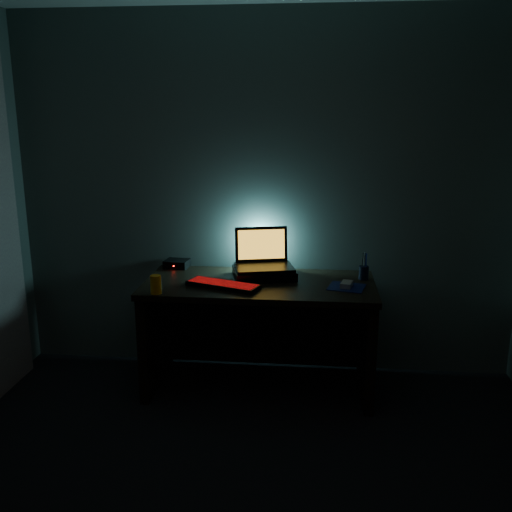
# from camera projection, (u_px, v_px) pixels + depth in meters

# --- Properties ---
(room) EXTENTS (3.50, 4.00, 2.50)m
(room) POSITION_uv_depth(u_px,v_px,m) (216.00, 280.00, 2.03)
(room) COLOR black
(room) RESTS_ON ground
(desk) EXTENTS (1.50, 0.70, 0.75)m
(desk) POSITION_uv_depth(u_px,v_px,m) (260.00, 317.00, 3.83)
(desk) COLOR black
(desk) RESTS_ON ground
(riser) EXTENTS (0.46, 0.39, 0.06)m
(riser) POSITION_uv_depth(u_px,v_px,m) (264.00, 273.00, 3.82)
(riser) COLOR black
(riser) RESTS_ON desk
(laptop) EXTENTS (0.43, 0.36, 0.26)m
(laptop) POSITION_uv_depth(u_px,v_px,m) (263.00, 258.00, 3.84)
(laptop) COLOR black
(laptop) RESTS_ON riser
(keyboard) EXTENTS (0.50, 0.30, 0.03)m
(keyboard) POSITION_uv_depth(u_px,v_px,m) (223.00, 285.00, 3.61)
(keyboard) COLOR black
(keyboard) RESTS_ON desk
(mousepad) EXTENTS (0.26, 0.25, 0.00)m
(mousepad) POSITION_uv_depth(u_px,v_px,m) (346.00, 287.00, 3.60)
(mousepad) COLOR #0B174E
(mousepad) RESTS_ON desk
(mouse) EXTENTS (0.09, 0.12, 0.03)m
(mouse) POSITION_uv_depth(u_px,v_px,m) (347.00, 284.00, 3.60)
(mouse) COLOR gray
(mouse) RESTS_ON mousepad
(pen_cup) EXTENTS (0.08, 0.08, 0.09)m
(pen_cup) POSITION_uv_depth(u_px,v_px,m) (364.00, 273.00, 3.76)
(pen_cup) COLOR black
(pen_cup) RESTS_ON desk
(juice_glass) EXTENTS (0.08, 0.08, 0.11)m
(juice_glass) POSITION_uv_depth(u_px,v_px,m) (156.00, 284.00, 3.47)
(juice_glass) COLOR orange
(juice_glass) RESTS_ON desk
(router) EXTENTS (0.18, 0.15, 0.05)m
(router) POSITION_uv_depth(u_px,v_px,m) (177.00, 264.00, 4.06)
(router) COLOR black
(router) RESTS_ON desk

